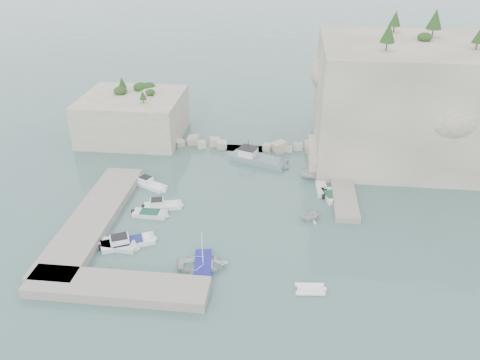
# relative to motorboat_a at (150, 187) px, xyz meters

# --- Properties ---
(ground) EXTENTS (400.00, 400.00, 0.00)m
(ground) POSITION_rel_motorboat_a_xyz_m (12.67, -8.18, 0.00)
(ground) COLOR #466964
(ground) RESTS_ON ground
(cliff_east) EXTENTS (26.00, 22.00, 17.00)m
(cliff_east) POSITION_rel_motorboat_a_xyz_m (35.67, 14.82, 8.50)
(cliff_east) COLOR beige
(cliff_east) RESTS_ON ground
(cliff_terrace) EXTENTS (8.00, 10.00, 2.50)m
(cliff_terrace) POSITION_rel_motorboat_a_xyz_m (25.67, 9.82, 1.25)
(cliff_terrace) COLOR beige
(cliff_terrace) RESTS_ON ground
(outcrop_west) EXTENTS (16.00, 14.00, 7.00)m
(outcrop_west) POSITION_rel_motorboat_a_xyz_m (-7.33, 16.82, 3.50)
(outcrop_west) COLOR beige
(outcrop_west) RESTS_ON ground
(quay_west) EXTENTS (5.00, 24.00, 1.10)m
(quay_west) POSITION_rel_motorboat_a_xyz_m (-4.33, -9.18, 0.55)
(quay_west) COLOR #9E9689
(quay_west) RESTS_ON ground
(quay_south) EXTENTS (18.00, 4.00, 1.10)m
(quay_south) POSITION_rel_motorboat_a_xyz_m (2.67, -20.68, 0.55)
(quay_south) COLOR #9E9689
(quay_south) RESTS_ON ground
(ledge_east) EXTENTS (3.00, 16.00, 0.80)m
(ledge_east) POSITION_rel_motorboat_a_xyz_m (26.17, 1.82, 0.40)
(ledge_east) COLOR #9E9689
(ledge_east) RESTS_ON ground
(breakwater) EXTENTS (28.00, 3.00, 1.40)m
(breakwater) POSITION_rel_motorboat_a_xyz_m (11.67, 13.82, 0.70)
(breakwater) COLOR beige
(breakwater) RESTS_ON ground
(motorboat_a) EXTENTS (5.63, 3.93, 1.40)m
(motorboat_a) POSITION_rel_motorboat_a_xyz_m (0.00, 0.00, 0.00)
(motorboat_a) COLOR white
(motorboat_a) RESTS_ON ground
(motorboat_b) EXTENTS (5.43, 2.93, 1.40)m
(motorboat_b) POSITION_rel_motorboat_a_xyz_m (3.16, -5.13, 0.00)
(motorboat_b) COLOR white
(motorboat_b) RESTS_ON ground
(motorboat_c) EXTENTS (4.61, 1.77, 0.70)m
(motorboat_c) POSITION_rel_motorboat_a_xyz_m (2.03, -7.08, 0.00)
(motorboat_c) COLOR silver
(motorboat_c) RESTS_ON ground
(motorboat_d) EXTENTS (6.66, 4.46, 1.40)m
(motorboat_d) POSITION_rel_motorboat_a_xyz_m (1.25, -13.13, 0.00)
(motorboat_d) COLOR white
(motorboat_d) RESTS_ON ground
(motorboat_e) EXTENTS (4.86, 2.31, 0.70)m
(motorboat_e) POSITION_rel_motorboat_a_xyz_m (0.30, -13.73, 0.00)
(motorboat_e) COLOR silver
(motorboat_e) RESTS_ON ground
(rowboat) EXTENTS (5.86, 4.58, 1.11)m
(rowboat) POSITION_rel_motorboat_a_xyz_m (10.33, -16.11, 0.00)
(rowboat) COLOR white
(rowboat) RESTS_ON ground
(inflatable_dinghy) EXTENTS (3.24, 1.78, 0.44)m
(inflatable_dinghy) POSITION_rel_motorboat_a_xyz_m (21.40, -18.45, 0.00)
(inflatable_dinghy) COLOR white
(inflatable_dinghy) RESTS_ON ground
(tender_east_a) EXTENTS (3.67, 3.44, 1.55)m
(tender_east_a) POSITION_rel_motorboat_a_xyz_m (21.68, -5.66, 0.00)
(tender_east_a) COLOR silver
(tender_east_a) RESTS_ON ground
(tender_east_b) EXTENTS (2.36, 4.33, 0.70)m
(tender_east_b) POSITION_rel_motorboat_a_xyz_m (24.35, -0.29, 0.00)
(tender_east_b) COLOR silver
(tender_east_b) RESTS_ON ground
(tender_east_c) EXTENTS (1.63, 4.31, 0.70)m
(tender_east_c) POSITION_rel_motorboat_a_xyz_m (23.35, 1.38, 0.00)
(tender_east_c) COLOR silver
(tender_east_c) RESTS_ON ground
(tender_east_d) EXTENTS (4.50, 2.63, 1.64)m
(tender_east_d) POSITION_rel_motorboat_a_xyz_m (22.47, 5.06, 0.00)
(tender_east_d) COLOR silver
(tender_east_d) RESTS_ON ground
(work_boat) EXTENTS (9.89, 5.83, 2.20)m
(work_boat) POSITION_rel_motorboat_a_xyz_m (14.21, 9.06, 0.00)
(work_boat) COLOR slate
(work_boat) RESTS_ON ground
(rowboat_mast) EXTENTS (0.10, 0.10, 4.20)m
(rowboat_mast) POSITION_rel_motorboat_a_xyz_m (10.33, -16.11, 2.65)
(rowboat_mast) COLOR white
(rowboat_mast) RESTS_ON rowboat
(vegetation) EXTENTS (53.48, 13.88, 13.40)m
(vegetation) POSITION_rel_motorboat_a_xyz_m (30.50, 16.22, 17.93)
(vegetation) COLOR #1E4219
(vegetation) RESTS_ON ground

